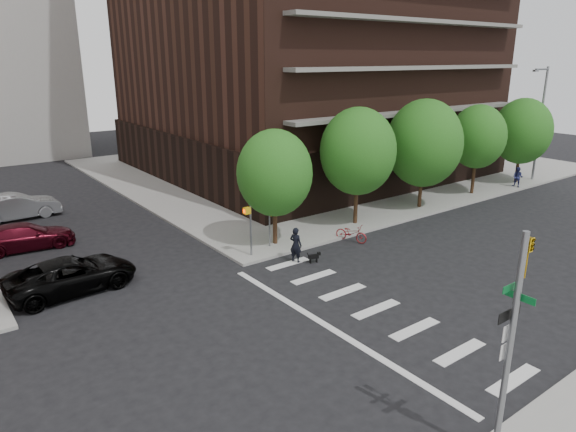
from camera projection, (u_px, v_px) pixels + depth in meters
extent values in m
plane|color=black|center=(320.00, 332.00, 19.19)|extent=(120.00, 120.00, 0.00)
cube|color=gray|center=(325.00, 164.00, 48.87)|extent=(39.00, 33.00, 0.15)
cube|color=silver|center=(514.00, 380.00, 16.32)|extent=(2.40, 0.50, 0.01)
cube|color=silver|center=(460.00, 352.00, 17.85)|extent=(2.40, 0.50, 0.01)
cube|color=silver|center=(415.00, 329.00, 19.38)|extent=(2.40, 0.50, 0.01)
cube|color=silver|center=(376.00, 309.00, 20.91)|extent=(2.40, 0.50, 0.01)
cube|color=silver|center=(343.00, 292.00, 22.44)|extent=(2.40, 0.50, 0.01)
cube|color=silver|center=(314.00, 277.00, 23.97)|extent=(2.40, 0.50, 0.01)
cube|color=silver|center=(288.00, 264.00, 25.50)|extent=(2.40, 0.50, 0.01)
cube|color=silver|center=(330.00, 328.00, 19.48)|extent=(0.30, 13.00, 0.01)
cube|color=black|center=(301.00, 144.00, 47.21)|extent=(25.50, 25.50, 4.00)
cube|color=maroon|center=(477.00, 135.00, 47.26)|extent=(1.40, 5.00, 0.20)
cylinder|color=#301E11|center=(275.00, 223.00, 27.60)|extent=(0.24, 0.24, 2.30)
sphere|color=#235B19|center=(275.00, 173.00, 26.78)|extent=(4.00, 4.00, 4.00)
cylinder|color=#301E11|center=(356.00, 202.00, 30.99)|extent=(0.24, 0.24, 2.60)
sphere|color=#235B19|center=(358.00, 151.00, 30.07)|extent=(4.50, 4.50, 4.50)
cylinder|color=#301E11|center=(420.00, 190.00, 34.47)|extent=(0.24, 0.24, 2.30)
sphere|color=#235B19|center=(424.00, 143.00, 33.53)|extent=(5.00, 5.00, 5.00)
cylinder|color=#301E11|center=(473.00, 176.00, 37.86)|extent=(0.24, 0.24, 2.60)
sphere|color=#235B19|center=(478.00, 137.00, 37.00)|extent=(4.00, 4.00, 4.00)
cylinder|color=#301E11|center=(517.00, 168.00, 41.33)|extent=(0.24, 0.24, 2.30)
sphere|color=#235B19|center=(522.00, 131.00, 40.46)|extent=(4.50, 4.50, 4.50)
cylinder|color=slate|center=(509.00, 350.00, 12.24)|extent=(0.16, 0.16, 6.00)
imported|color=gold|center=(528.00, 258.00, 11.70)|extent=(0.16, 0.20, 1.00)
cube|color=#0A5926|center=(512.00, 287.00, 11.88)|extent=(0.75, 0.02, 0.18)
cube|color=#0A5926|center=(520.00, 297.00, 11.93)|extent=(0.02, 0.75, 0.18)
cube|color=black|center=(509.00, 314.00, 12.06)|extent=(0.90, 0.02, 0.28)
cube|color=silver|center=(507.00, 333.00, 12.21)|extent=(0.32, 0.02, 0.42)
cube|color=silver|center=(504.00, 351.00, 12.36)|extent=(0.32, 0.02, 0.42)
cylinder|color=slate|center=(251.00, 231.00, 25.87)|extent=(0.10, 0.10, 2.60)
cube|color=gold|center=(247.00, 211.00, 25.43)|extent=(0.32, 0.25, 0.32)
cylinder|color=slate|center=(270.00, 227.00, 27.17)|extent=(0.08, 0.08, 2.20)
cube|color=gold|center=(271.00, 211.00, 26.79)|extent=(0.64, 0.02, 0.64)
cylinder|color=slate|center=(540.00, 125.00, 41.26)|extent=(0.18, 0.18, 9.00)
cylinder|color=slate|center=(542.00, 69.00, 39.47)|extent=(1.80, 0.14, 0.14)
cube|color=slate|center=(536.00, 71.00, 38.98)|extent=(0.50, 0.22, 0.15)
imported|color=black|center=(72.00, 275.00, 22.36)|extent=(2.90, 5.62, 1.52)
imported|color=#450914|center=(25.00, 236.00, 27.28)|extent=(2.49, 5.10, 1.43)
imported|color=#A6A9AE|center=(17.00, 207.00, 32.28)|extent=(2.01, 5.12, 1.66)
imported|color=maroon|center=(351.00, 233.00, 28.47)|extent=(1.26, 2.00, 0.99)
imported|color=black|center=(296.00, 245.00, 25.51)|extent=(0.77, 0.64, 1.81)
cube|color=black|center=(314.00, 257.00, 25.55)|extent=(0.55, 0.32, 0.21)
cube|color=black|center=(319.00, 254.00, 25.61)|extent=(0.18, 0.16, 0.15)
cylinder|color=black|center=(315.00, 260.00, 25.75)|extent=(0.05, 0.05, 0.23)
cylinder|color=black|center=(312.00, 262.00, 25.49)|extent=(0.05, 0.05, 0.23)
imported|color=navy|center=(518.00, 177.00, 39.77)|extent=(0.83, 0.68, 1.57)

